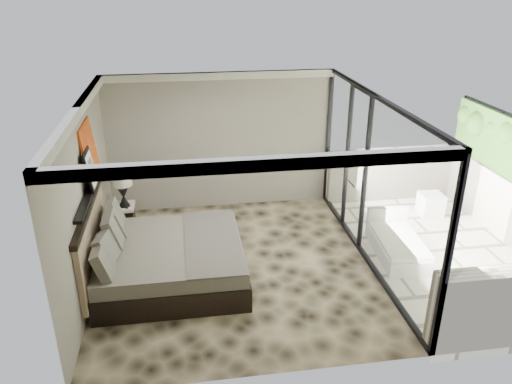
{
  "coord_description": "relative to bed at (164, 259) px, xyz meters",
  "views": [
    {
      "loc": [
        -0.75,
        -7.12,
        4.49
      ],
      "look_at": [
        0.41,
        0.4,
        1.17
      ],
      "focal_mm": 35.0,
      "sensor_mm": 36.0,
      "label": 1
    }
  ],
  "objects": [
    {
      "name": "floor",
      "position": [
        1.15,
        0.18,
        -0.38
      ],
      "size": [
        5.0,
        5.0,
        0.0
      ],
      "primitive_type": "plane",
      "color": "black",
      "rests_on": "ground"
    },
    {
      "name": "bed",
      "position": [
        0.0,
        0.0,
        0.0
      ],
      "size": [
        2.34,
        2.26,
        1.3
      ],
      "color": "black",
      "rests_on": "floor"
    },
    {
      "name": "left_wall",
      "position": [
        -1.09,
        0.18,
        1.02
      ],
      "size": [
        0.02,
        5.0,
        2.8
      ],
      "primitive_type": "cube",
      "color": "gray",
      "rests_on": "floor"
    },
    {
      "name": "abstract_canvas",
      "position": [
        -1.04,
        0.72,
        1.6
      ],
      "size": [
        0.13,
        0.9,
        0.9
      ],
      "primitive_type": "cube",
      "rotation": [
        0.0,
        -0.1,
        0.0
      ],
      "color": "#B8180F",
      "rests_on": "picture_ledge"
    },
    {
      "name": "table_lamp",
      "position": [
        -0.75,
        1.79,
        0.57
      ],
      "size": [
        0.37,
        0.37,
        0.67
      ],
      "color": "black",
      "rests_on": "nightstand"
    },
    {
      "name": "terrace_slab",
      "position": [
        4.9,
        0.18,
        -0.44
      ],
      "size": [
        3.0,
        5.0,
        0.12
      ],
      "primitive_type": "cube",
      "color": "beige",
      "rests_on": "ground"
    },
    {
      "name": "back_wall",
      "position": [
        1.15,
        2.67,
        1.02
      ],
      "size": [
        4.5,
        0.02,
        2.8
      ],
      "primitive_type": "cube",
      "color": "gray",
      "rests_on": "floor"
    },
    {
      "name": "picture_ledge",
      "position": [
        -1.03,
        0.28,
        1.12
      ],
      "size": [
        0.12,
        2.2,
        0.05
      ],
      "primitive_type": "cube",
      "color": "black",
      "rests_on": "left_wall"
    },
    {
      "name": "ceiling",
      "position": [
        1.15,
        0.18,
        2.41
      ],
      "size": [
        4.5,
        5.0,
        0.02
      ],
      "primitive_type": "cube",
      "color": "silver",
      "rests_on": "back_wall"
    },
    {
      "name": "ottoman",
      "position": [
        5.3,
        1.58,
        -0.16
      ],
      "size": [
        0.46,
        0.46,
        0.44
      ],
      "primitive_type": "cube",
      "rotation": [
        0.0,
        0.0,
        -0.05
      ],
      "color": "white",
      "rests_on": "terrace_slab"
    },
    {
      "name": "framed_print",
      "position": [
        -0.99,
        0.32,
        1.45
      ],
      "size": [
        0.11,
        0.5,
        0.6
      ],
      "primitive_type": "cube",
      "rotation": [
        0.0,
        -0.14,
        0.0
      ],
      "color": "black",
      "rests_on": "picture_ledge"
    },
    {
      "name": "lounger",
      "position": [
        4.0,
        0.21,
        -0.2
      ],
      "size": [
        0.86,
        1.55,
        0.58
      ],
      "rotation": [
        0.0,
        0.0,
        -0.08
      ],
      "color": "silver",
      "rests_on": "terrace_slab"
    },
    {
      "name": "nightstand",
      "position": [
        -0.8,
        1.82,
        -0.14
      ],
      "size": [
        0.59,
        0.59,
        0.46
      ],
      "primitive_type": "cube",
      "rotation": [
        0.0,
        0.0,
        0.32
      ],
      "color": "black",
      "rests_on": "floor"
    },
    {
      "name": "glass_wall",
      "position": [
        3.4,
        0.18,
        1.02
      ],
      "size": [
        0.08,
        5.0,
        2.8
      ],
      "primitive_type": "cube",
      "color": "white",
      "rests_on": "floor"
    }
  ]
}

